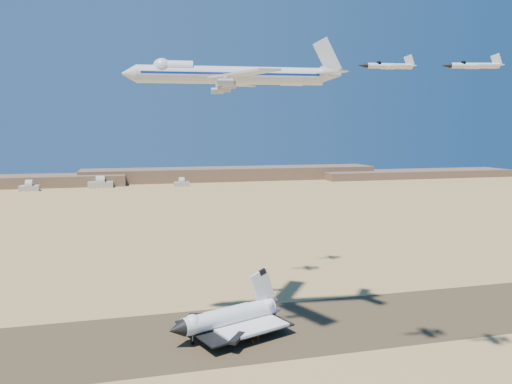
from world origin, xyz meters
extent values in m
plane|color=tan|center=(0.00, 0.00, 0.00)|extent=(1200.00, 1200.00, 0.00)
cube|color=#4D4126|center=(0.00, 0.00, 0.03)|extent=(600.00, 50.00, 0.06)
cube|color=brown|center=(120.00, 540.00, 9.00)|extent=(420.00, 60.00, 18.00)
cube|color=brown|center=(400.00, 510.00, 5.50)|extent=(300.00, 60.00, 11.00)
cube|color=beige|center=(-140.00, 470.00, 3.25)|extent=(22.00, 14.00, 6.50)
cube|color=beige|center=(-60.00, 485.00, 3.75)|extent=(30.00, 15.00, 7.50)
cube|color=beige|center=(40.00, 475.00, 2.75)|extent=(19.00, 12.50, 5.50)
cylinder|color=white|center=(6.76, -0.90, 6.61)|extent=(35.20, 18.17, 6.17)
cone|color=black|center=(-12.02, -7.94, 6.61)|extent=(6.70, 7.23, 5.86)
sphere|color=white|center=(-6.66, -5.93, 7.50)|extent=(5.73, 5.73, 5.73)
cube|color=white|center=(10.89, 0.65, 4.08)|extent=(32.00, 33.29, 0.99)
cube|color=black|center=(8.83, -0.12, 3.58)|extent=(40.26, 36.39, 0.55)
cube|color=white|center=(20.18, 4.14, 15.21)|extent=(9.84, 4.31, 12.70)
cylinder|color=gray|center=(-6.66, -5.93, 1.76)|extent=(0.40, 0.40, 3.53)
cylinder|color=black|center=(-6.66, -5.93, 0.61)|extent=(1.31, 0.89, 1.21)
cylinder|color=gray|center=(14.89, -3.73, 1.76)|extent=(0.40, 0.40, 3.53)
cylinder|color=black|center=(14.89, -3.73, 0.61)|extent=(1.31, 0.89, 1.21)
cylinder|color=gray|center=(11.02, 6.59, 1.76)|extent=(0.40, 0.40, 3.53)
cylinder|color=black|center=(11.02, 6.59, 0.61)|extent=(1.31, 0.89, 1.21)
cylinder|color=silver|center=(8.70, 1.45, 89.42)|extent=(62.50, 12.09, 5.86)
cone|color=silver|center=(-24.53, 4.82, 89.42)|extent=(5.14, 6.29, 5.86)
sphere|color=silver|center=(-14.06, 3.76, 91.52)|extent=(6.04, 6.04, 6.04)
cube|color=silver|center=(9.05, -13.30, 88.32)|extent=(18.01, 28.53, 0.64)
cube|color=silver|center=(11.99, 15.84, 88.32)|extent=(22.11, 27.40, 0.64)
cube|color=silver|center=(40.88, -7.78, 90.33)|extent=(8.72, 11.25, 0.46)
cube|color=silver|center=(42.07, 4.06, 90.33)|extent=(9.97, 11.11, 0.46)
cube|color=silver|center=(41.48, -1.86, 96.28)|extent=(10.44, 1.69, 13.08)
cylinder|color=gray|center=(6.05, -6.56, 85.57)|extent=(4.79, 2.83, 2.38)
cylinder|color=gray|center=(3.40, -14.57, 85.57)|extent=(4.79, 2.83, 2.38)
cylinder|color=gray|center=(7.71, 9.83, 85.57)|extent=(4.79, 2.83, 2.38)
cylinder|color=gray|center=(6.71, 18.21, 85.57)|extent=(4.79, 2.83, 2.38)
imported|color=orange|center=(15.14, -9.10, 1.00)|extent=(0.63, 0.78, 1.88)
imported|color=orange|center=(15.98, -6.44, 1.01)|extent=(0.86, 1.05, 1.89)
imported|color=orange|center=(12.90, -10.76, 0.88)|extent=(1.08, 0.87, 1.64)
cylinder|color=silver|center=(43.13, -41.74, 88.25)|extent=(12.67, 2.58, 1.47)
cone|color=black|center=(35.61, -41.07, 88.25)|extent=(2.84, 1.60, 1.36)
sphere|color=black|center=(39.99, -41.46, 88.77)|extent=(1.47, 1.47, 1.47)
cube|color=silver|center=(44.17, -41.84, 88.04)|extent=(4.40, 8.68, 0.26)
cube|color=silver|center=(48.35, -42.21, 88.25)|extent=(2.77, 5.43, 0.21)
cube|color=silver|center=(48.56, -42.23, 89.72)|extent=(3.18, 0.54, 3.55)
cylinder|color=silver|center=(61.81, -51.99, 87.69)|extent=(12.44, 4.30, 1.45)
cone|color=black|center=(54.55, -50.25, 87.69)|extent=(2.94, 1.94, 1.35)
sphere|color=black|center=(58.79, -51.26, 88.21)|extent=(1.45, 1.45, 1.45)
cube|color=silver|center=(62.82, -52.23, 87.49)|extent=(5.46, 8.91, 0.26)
cube|color=silver|center=(66.86, -53.19, 87.69)|extent=(3.42, 5.57, 0.21)
cube|color=silver|center=(67.06, -53.24, 89.15)|extent=(3.11, 0.98, 3.51)
cylinder|color=silver|center=(29.85, 46.64, 93.07)|extent=(12.09, 3.20, 1.40)
cone|color=black|center=(22.72, 47.72, 93.07)|extent=(2.77, 1.68, 1.30)
sphere|color=black|center=(26.88, 47.09, 93.57)|extent=(1.40, 1.40, 1.40)
cube|color=silver|center=(30.84, 46.48, 92.87)|extent=(4.67, 8.45, 0.25)
cube|color=silver|center=(34.80, 45.88, 93.07)|extent=(2.93, 5.28, 0.20)
cube|color=silver|center=(35.00, 45.85, 94.47)|extent=(3.03, 0.70, 3.39)
cylinder|color=silver|center=(50.50, 63.95, 92.81)|extent=(11.15, 1.53, 1.30)
cone|color=black|center=(43.83, 63.82, 92.81)|extent=(2.43, 1.25, 1.20)
sphere|color=black|center=(47.72, 63.90, 93.27)|extent=(1.30, 1.30, 1.30)
cube|color=silver|center=(51.42, 63.97, 92.62)|extent=(3.40, 7.48, 0.23)
cube|color=silver|center=(55.13, 64.05, 92.81)|extent=(2.13, 4.67, 0.19)
cube|color=silver|center=(55.32, 64.05, 94.10)|extent=(2.81, 0.29, 3.14)
camera|label=1|loc=(-25.72, -165.30, 71.05)|focal=35.00mm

